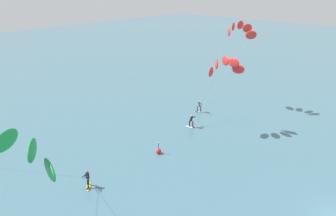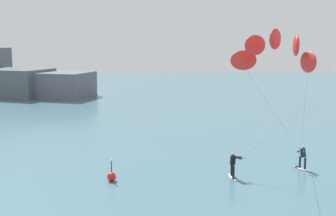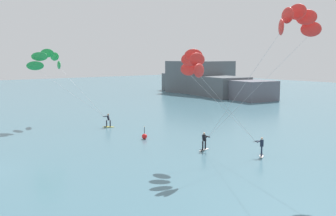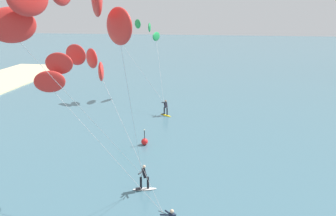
{
  "view_description": "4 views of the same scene",
  "coord_description": "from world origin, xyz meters",
  "px_view_note": "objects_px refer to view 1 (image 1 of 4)",
  "views": [
    {
      "loc": [
        -23.26,
        -3.05,
        17.13
      ],
      "look_at": [
        -0.79,
        17.57,
        5.02
      ],
      "focal_mm": 34.35,
      "sensor_mm": 36.0,
      "label": 1
    },
    {
      "loc": [
        4.69,
        -6.34,
        8.51
      ],
      "look_at": [
        1.5,
        19.49,
        4.42
      ],
      "focal_mm": 44.72,
      "sensor_mm": 36.0,
      "label": 2
    },
    {
      "loc": [
        31.54,
        -5.01,
        8.6
      ],
      "look_at": [
        1.28,
        18.69,
        3.56
      ],
      "focal_mm": 41.88,
      "sensor_mm": 36.0,
      "label": 3
    },
    {
      "loc": [
        25.66,
        23.93,
        11.16
      ],
      "look_at": [
        0.22,
        20.24,
        3.86
      ],
      "focal_mm": 38.58,
      "sensor_mm": 36.0,
      "label": 4
    }
  ],
  "objects_px": {
    "kitesurfer_far_out": "(224,68)",
    "marker_buoy": "(159,151)",
    "kitesurfer_nearshore": "(238,34)",
    "kitesurfer_mid_water": "(13,155)"
  },
  "relations": [
    {
      "from": "kitesurfer_far_out",
      "to": "marker_buoy",
      "type": "height_order",
      "value": "kitesurfer_far_out"
    },
    {
      "from": "kitesurfer_mid_water",
      "to": "marker_buoy",
      "type": "distance_m",
      "value": 17.89
    },
    {
      "from": "kitesurfer_nearshore",
      "to": "kitesurfer_far_out",
      "type": "xyz_separation_m",
      "value": [
        -7.01,
        -2.62,
        -2.88
      ]
    },
    {
      "from": "kitesurfer_nearshore",
      "to": "kitesurfer_mid_water",
      "type": "bearing_deg",
      "value": -170.9
    },
    {
      "from": "marker_buoy",
      "to": "kitesurfer_nearshore",
      "type": "bearing_deg",
      "value": 4.48
    },
    {
      "from": "kitesurfer_nearshore",
      "to": "kitesurfer_mid_water",
      "type": "xyz_separation_m",
      "value": [
        -32.21,
        -5.16,
        -2.63
      ]
    },
    {
      "from": "kitesurfer_mid_water",
      "to": "marker_buoy",
      "type": "bearing_deg",
      "value": 13.85
    },
    {
      "from": "kitesurfer_nearshore",
      "to": "marker_buoy",
      "type": "height_order",
      "value": "kitesurfer_nearshore"
    },
    {
      "from": "marker_buoy",
      "to": "kitesurfer_far_out",
      "type": "bearing_deg",
      "value": -7.91
    },
    {
      "from": "kitesurfer_nearshore",
      "to": "kitesurfer_mid_water",
      "type": "relative_size",
      "value": 1.19
    }
  ]
}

